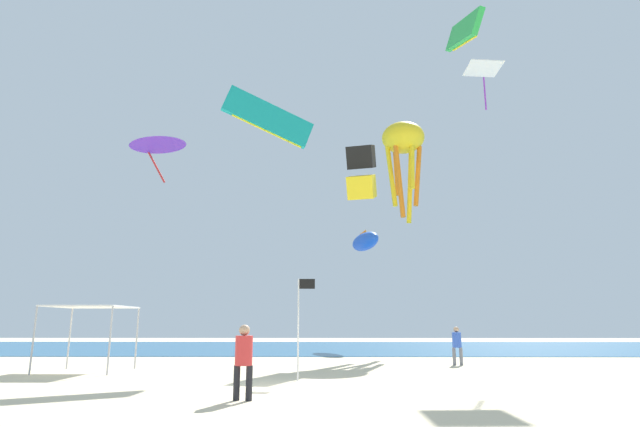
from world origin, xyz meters
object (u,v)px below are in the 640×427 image
object	(u,v)px
person_leftmost	(457,342)
kite_parafoil_teal	(268,118)
person_near_tent	(244,355)
banner_flag	(300,318)
canopy_tent	(91,310)
kite_diamond_white	(483,71)
kite_box_black	(361,172)
kite_parafoil_green	(464,31)
kite_inflatable_blue	(365,241)
kite_delta_purple	(158,141)
kite_octopus_yellow	(403,143)

from	to	relation	value
person_leftmost	kite_parafoil_teal	distance (m)	14.89
person_near_tent	banner_flag	size ratio (longest dim) A/B	0.54
person_near_tent	canopy_tent	bearing A→B (deg)	146.14
person_near_tent	kite_diamond_white	xyz separation A→B (m)	(11.07, 12.82, 14.83)
kite_parafoil_teal	person_leftmost	bearing A→B (deg)	-21.38
banner_flag	kite_diamond_white	size ratio (longest dim) A/B	1.33
kite_box_black	kite_diamond_white	bearing A→B (deg)	175.68
kite_parafoil_green	kite_inflatable_blue	distance (m)	20.57
person_leftmost	kite_diamond_white	xyz separation A→B (m)	(2.73, 1.52, 14.90)
kite_inflatable_blue	person_leftmost	bearing A→B (deg)	175.92
person_near_tent	kite_parafoil_teal	bearing A→B (deg)	106.23
person_near_tent	kite_delta_purple	distance (m)	30.15
canopy_tent	kite_parafoil_green	distance (m)	20.35
canopy_tent	kite_diamond_white	world-z (taller)	kite_diamond_white
kite_diamond_white	kite_parafoil_teal	distance (m)	12.50
banner_flag	person_leftmost	bearing A→B (deg)	43.46
person_leftmost	kite_delta_purple	xyz separation A→B (m)	(-19.42, 12.48, 14.92)
banner_flag	kite_box_black	distance (m)	13.96
kite_octopus_yellow	canopy_tent	bearing A→B (deg)	-76.54
kite_parafoil_teal	kite_inflatable_blue	bearing A→B (deg)	48.55
kite_parafoil_teal	kite_parafoil_green	bearing A→B (deg)	-44.37
kite_diamond_white	kite_delta_purple	bearing A→B (deg)	-116.43
person_leftmost	kite_box_black	bearing A→B (deg)	-25.30
kite_diamond_white	kite_octopus_yellow	world-z (taller)	kite_octopus_yellow
person_leftmost	kite_octopus_yellow	distance (m)	16.92
kite_parafoil_green	kite_parafoil_teal	bearing A→B (deg)	-118.93
kite_octopus_yellow	person_leftmost	bearing A→B (deg)	-24.12
canopy_tent	kite_parafoil_green	bearing A→B (deg)	-2.08
banner_flag	kite_box_black	bearing A→B (deg)	74.15
kite_diamond_white	kite_box_black	bearing A→B (deg)	-108.97
canopy_tent	kite_parafoil_teal	distance (m)	12.83
kite_box_black	kite_inflatable_blue	bearing A→B (deg)	-80.56
person_near_tent	kite_parafoil_teal	distance (m)	16.51
canopy_tent	kite_box_black	bearing A→B (deg)	31.66
person_leftmost	kite_parafoil_green	xyz separation A→B (m)	(0.09, -4.08, 13.86)
kite_box_black	kite_inflatable_blue	distance (m)	11.59
kite_box_black	person_leftmost	bearing A→B (deg)	151.34
banner_flag	kite_box_black	world-z (taller)	kite_box_black
kite_box_black	kite_octopus_yellow	distance (m)	8.09
kite_inflatable_blue	kite_parafoil_teal	xyz separation A→B (m)	(-6.20, -14.71, 4.31)
person_near_tent	kite_octopus_yellow	xyz separation A→B (m)	(7.75, 21.20, 13.64)
kite_box_black	kite_parafoil_teal	bearing A→B (deg)	47.84
person_near_tent	kite_parafoil_teal	size ratio (longest dim) A/B	0.39
canopy_tent	kite_inflatable_blue	xyz separation A→B (m)	(12.93, 18.66, 5.87)
person_near_tent	kite_parafoil_green	distance (m)	17.70
kite_delta_purple	kite_diamond_white	distance (m)	24.71
canopy_tent	kite_box_black	distance (m)	16.22
banner_flag	kite_octopus_yellow	xyz separation A→B (m)	(6.52, 16.64, 12.64)
person_near_tent	kite_octopus_yellow	world-z (taller)	kite_octopus_yellow
banner_flag	kite_box_black	xyz separation A→B (m)	(3.01, 10.59, 8.58)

